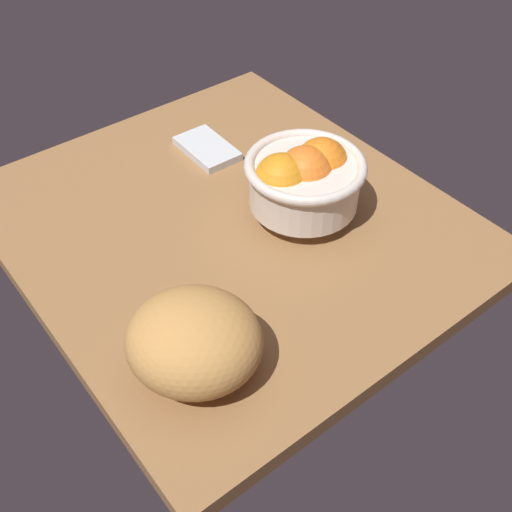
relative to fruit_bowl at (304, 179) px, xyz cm
name	(u,v)px	position (x,y,z in cm)	size (l,w,h in cm)	color
ground_plane	(230,226)	(-5.75, -10.16, -8.25)	(72.14, 64.67, 3.00)	olive
fruit_bowl	(304,179)	(0.00, 0.00, 0.00)	(18.72, 18.72, 12.16)	silver
bread_loaf	(194,341)	(14.74, -30.33, -1.33)	(16.88, 15.69, 10.85)	#C48B47
napkin_folded	(207,149)	(-23.22, -2.34, -6.04)	(11.98, 7.21, 1.42)	silver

